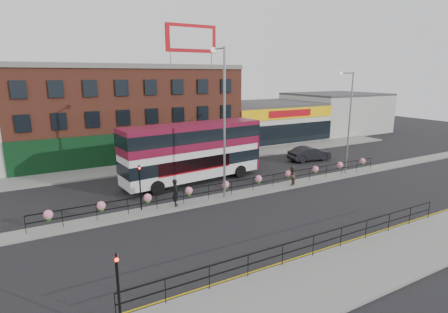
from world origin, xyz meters
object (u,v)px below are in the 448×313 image
double_decker_bus (193,146)px  lamp_column_east (348,114)px  car (310,154)px  lamp_column_west (223,111)px  pedestrian_b (292,176)px  pedestrian_a (176,192)px

double_decker_bus → lamp_column_east: 14.58m
car → lamp_column_west: 16.45m
double_decker_bus → car: (14.31, 0.80, -2.38)m
lamp_column_west → lamp_column_east: size_ratio=1.18×
double_decker_bus → car: bearing=3.2°
pedestrian_b → lamp_column_west: 8.67m
lamp_column_east → car: bearing=82.2°
double_decker_bus → pedestrian_a: size_ratio=6.63×
pedestrian_a → lamp_column_west: bearing=-73.5°
car → lamp_column_east: bearing=177.6°
double_decker_bus → pedestrian_b: (6.59, -5.44, -2.21)m
double_decker_bus → pedestrian_b: double_decker_bus is taller
double_decker_bus → car: size_ratio=2.62×
pedestrian_b → pedestrian_a: bearing=-35.7°
pedestrian_a → pedestrian_b: (10.33, -0.27, -0.17)m
car → lamp_column_west: size_ratio=0.45×
car → pedestrian_b: size_ratio=3.07×
double_decker_bus → pedestrian_b: size_ratio=8.05×
lamp_column_east → lamp_column_west: bearing=-178.7°
double_decker_bus → pedestrian_b: 8.82m
pedestrian_b → lamp_column_east: bearing=151.5°
car → pedestrian_a: 19.02m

